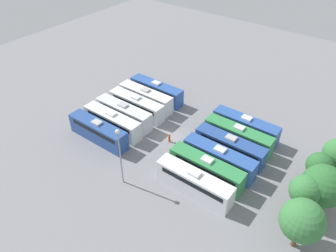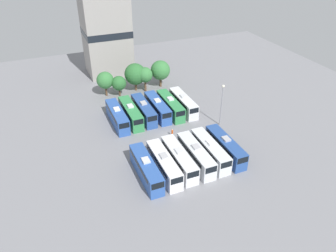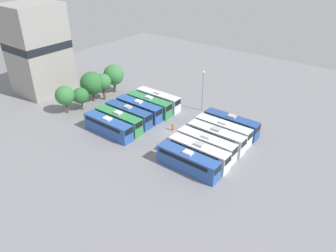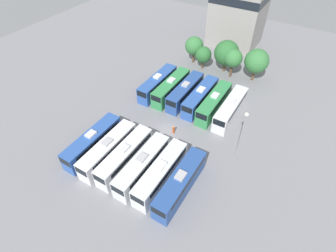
{
  "view_description": "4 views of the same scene",
  "coord_description": "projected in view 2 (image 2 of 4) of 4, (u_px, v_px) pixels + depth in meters",
  "views": [
    {
      "loc": [
        34.39,
        25.16,
        34.47
      ],
      "look_at": [
        -0.06,
        -0.99,
        1.92
      ],
      "focal_mm": 35.0,
      "sensor_mm": 36.0,
      "label": 1
    },
    {
      "loc": [
        -20.84,
        -50.9,
        37.07
      ],
      "look_at": [
        0.27,
        0.33,
        2.54
      ],
      "focal_mm": 35.0,
      "sensor_mm": 36.0,
      "label": 2
    },
    {
      "loc": [
        -44.58,
        -34.01,
        33.4
      ],
      "look_at": [
        -1.08,
        -0.35,
        2.19
      ],
      "focal_mm": 35.0,
      "sensor_mm": 36.0,
      "label": 3
    },
    {
      "loc": [
        17.01,
        -27.85,
        32.23
      ],
      "look_at": [
        0.56,
        -0.62,
        1.99
      ],
      "focal_mm": 28.0,
      "sensor_mm": 36.0,
      "label": 4
    }
  ],
  "objects": [
    {
      "name": "bus_4",
      "position": [
        210.0,
        150.0,
        59.55
      ],
      "size": [
        2.48,
        11.25,
        3.72
      ],
      "color": "silver",
      "rests_on": "ground_plane"
    },
    {
      "name": "bus_0",
      "position": [
        146.0,
        168.0,
        55.16
      ],
      "size": [
        2.48,
        11.25,
        3.72
      ],
      "color": "#2D56A8",
      "rests_on": "ground_plane"
    },
    {
      "name": "tree_0",
      "position": [
        105.0,
        80.0,
        80.24
      ],
      "size": [
        4.22,
        4.22,
        6.28
      ],
      "color": "brown",
      "rests_on": "ground_plane"
    },
    {
      "name": "bus_6",
      "position": [
        117.0,
        116.0,
        70.05
      ],
      "size": [
        2.48,
        11.25,
        3.72
      ],
      "color": "#2D56A8",
      "rests_on": "ground_plane"
    },
    {
      "name": "bus_3",
      "position": [
        196.0,
        155.0,
        58.4
      ],
      "size": [
        2.48,
        11.25,
        3.72
      ],
      "color": "silver",
      "rests_on": "ground_plane"
    },
    {
      "name": "bus_5",
      "position": [
        225.0,
        146.0,
        60.54
      ],
      "size": [
        2.48,
        11.25,
        3.72
      ],
      "color": "#284C93",
      "rests_on": "ground_plane"
    },
    {
      "name": "bus_1",
      "position": [
        164.0,
        164.0,
        56.18
      ],
      "size": [
        2.48,
        11.25,
        3.72
      ],
      "color": "white",
      "rests_on": "ground_plane"
    },
    {
      "name": "bus_9",
      "position": [
        157.0,
        107.0,
        73.43
      ],
      "size": [
        2.48,
        11.25,
        3.72
      ],
      "color": "#2D56A8",
      "rests_on": "ground_plane"
    },
    {
      "name": "bus_2",
      "position": [
        179.0,
        159.0,
        57.41
      ],
      "size": [
        2.48,
        11.25,
        3.72
      ],
      "color": "silver",
      "rests_on": "ground_plane"
    },
    {
      "name": "bus_8",
      "position": [
        144.0,
        110.0,
        72.38
      ],
      "size": [
        2.48,
        11.25,
        3.72
      ],
      "color": "#284C93",
      "rests_on": "ground_plane"
    },
    {
      "name": "bus_11",
      "position": [
        183.0,
        103.0,
        75.23
      ],
      "size": [
        2.48,
        11.25,
        3.72
      ],
      "color": "silver",
      "rests_on": "ground_plane"
    },
    {
      "name": "tree_1",
      "position": [
        119.0,
        83.0,
        80.54
      ],
      "size": [
        3.63,
        3.63,
        5.24
      ],
      "color": "brown",
      "rests_on": "ground_plane"
    },
    {
      "name": "tree_4",
      "position": [
        160.0,
        70.0,
        84.67
      ],
      "size": [
        5.04,
        5.04,
        7.09
      ],
      "color": "brown",
      "rests_on": "ground_plane"
    },
    {
      "name": "tree_3",
      "position": [
        145.0,
        75.0,
        82.26
      ],
      "size": [
        3.88,
        3.88,
        6.45
      ],
      "color": "brown",
      "rests_on": "ground_plane"
    },
    {
      "name": "tree_2",
      "position": [
        135.0,
        74.0,
        82.75
      ],
      "size": [
        5.45,
        5.45,
        7.19
      ],
      "color": "brown",
      "rests_on": "ground_plane"
    },
    {
      "name": "light_pole",
      "position": [
        222.0,
        99.0,
        67.3
      ],
      "size": [
        0.6,
        0.6,
        9.39
      ],
      "color": "gray",
      "rests_on": "ground_plane"
    },
    {
      "name": "bus_10",
      "position": [
        170.0,
        105.0,
        74.14
      ],
      "size": [
        2.48,
        11.25,
        3.72
      ],
      "color": "#338C4C",
      "rests_on": "ground_plane"
    },
    {
      "name": "bus_7",
      "position": [
        131.0,
        113.0,
        71.22
      ],
      "size": [
        2.48,
        11.25,
        3.72
      ],
      "color": "#338C4C",
      "rests_on": "ground_plane"
    },
    {
      "name": "depot_building",
      "position": [
        106.0,
        35.0,
        89.8
      ],
      "size": [
        12.1,
        10.96,
        21.24
      ],
      "color": "gray",
      "rests_on": "ground_plane"
    },
    {
      "name": "ground_plane",
      "position": [
        167.0,
        138.0,
        66.28
      ],
      "size": [
        117.27,
        117.27,
        0.0
      ],
      "primitive_type": "plane",
      "color": "gray"
    },
    {
      "name": "worker_person",
      "position": [
        172.0,
        133.0,
        66.43
      ],
      "size": [
        0.36,
        0.36,
        1.65
      ],
      "color": "#CC4C19",
      "rests_on": "ground_plane"
    }
  ]
}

